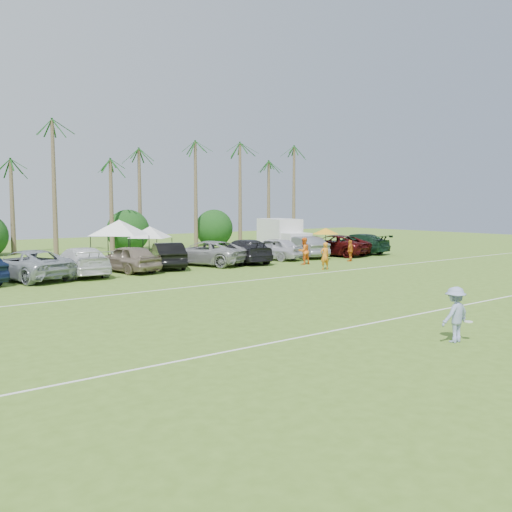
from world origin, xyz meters
TOP-DOWN VIEW (x-y plane):
  - ground at (0.00, 0.00)m, footprint 120.00×120.00m
  - field_lines at (0.00, 8.00)m, footprint 80.00×12.10m
  - palm_tree_4 at (-4.00, 38.00)m, footprint 2.40×2.40m
  - palm_tree_5 at (0.00, 38.00)m, footprint 2.40×2.40m
  - palm_tree_6 at (4.00, 38.00)m, footprint 2.40×2.40m
  - palm_tree_7 at (8.00, 38.00)m, footprint 2.40×2.40m
  - palm_tree_8 at (13.00, 38.00)m, footprint 2.40×2.40m
  - palm_tree_9 at (18.00, 38.00)m, footprint 2.40×2.40m
  - palm_tree_10 at (23.00, 38.00)m, footprint 2.40×2.40m
  - palm_tree_11 at (27.00, 38.00)m, footprint 2.40×2.40m
  - bush_tree_2 at (6.00, 39.00)m, footprint 4.00×4.00m
  - bush_tree_3 at (16.00, 39.00)m, footprint 4.00×4.00m
  - sideline_player_a at (9.46, 15.23)m, footprint 0.74×0.55m
  - sideline_player_b at (10.55, 18.45)m, footprint 0.96×0.75m
  - sideline_player_c at (14.83, 17.88)m, footprint 1.04×0.73m
  - box_truck at (14.82, 25.66)m, footprint 3.34×6.24m
  - canopy_tent_left at (-0.24, 25.96)m, footprint 4.68×4.68m
  - canopy_tent_right at (3.18, 27.93)m, footprint 3.81×3.81m
  - market_umbrella at (15.59, 21.30)m, footprint 2.15×2.15m
  - frisbee_player at (-1.38, -1.50)m, footprint 1.17×0.69m
  - parked_car_2 at (-7.70, 22.12)m, footprint 4.31×6.79m
  - parked_car_3 at (-4.59, 22.17)m, footprint 2.85×6.17m
  - parked_car_4 at (-1.48, 22.07)m, footprint 2.87×5.39m
  - parked_car_5 at (1.63, 22.51)m, footprint 3.55×5.61m
  - parked_car_6 at (4.75, 22.50)m, footprint 4.98×6.91m
  - parked_car_7 at (7.86, 22.10)m, footprint 3.58×6.38m
  - parked_car_8 at (10.97, 22.53)m, footprint 3.51×5.51m
  - parked_car_9 at (14.08, 22.42)m, footprint 2.72×5.54m
  - parked_car_10 at (17.19, 22.06)m, footprint 4.22×6.77m
  - parked_car_11 at (20.31, 22.17)m, footprint 3.15×6.27m

SIDE VIEW (x-z plane):
  - ground at x=0.00m, z-range 0.00..0.00m
  - field_lines at x=0.00m, z-range 0.00..0.01m
  - sideline_player_c at x=14.83m, z-range 0.00..1.64m
  - parked_car_2 at x=-7.70m, z-range 0.00..1.75m
  - parked_car_3 at x=-4.59m, z-range 0.00..1.75m
  - parked_car_4 at x=-1.48m, z-range 0.00..1.75m
  - parked_car_5 at x=1.63m, z-range 0.00..1.75m
  - parked_car_6 at x=4.75m, z-range 0.00..1.75m
  - parked_car_7 at x=7.86m, z-range 0.00..1.75m
  - parked_car_8 at x=10.97m, z-range 0.00..1.75m
  - parked_car_9 at x=14.08m, z-range 0.00..1.75m
  - parked_car_10 at x=17.19m, z-range 0.00..1.75m
  - parked_car_11 at x=20.31m, z-range 0.00..1.75m
  - frisbee_player at x=-1.38m, z-range 0.00..1.78m
  - sideline_player_a at x=9.46m, z-range 0.00..1.83m
  - sideline_player_b at x=10.55m, z-range 0.00..1.95m
  - box_truck at x=14.82m, z-range 0.11..3.16m
  - bush_tree_2 at x=6.00m, z-range -0.20..3.80m
  - bush_tree_3 at x=16.00m, z-range -0.20..3.80m
  - market_umbrella at x=15.59m, z-range 0.95..3.35m
  - canopy_tent_right at x=3.18m, z-range 1.10..4.18m
  - canopy_tent_left at x=-0.24m, z-range 1.35..5.14m
  - palm_tree_4 at x=-4.00m, z-range 3.03..11.93m
  - palm_tree_8 at x=13.00m, z-range 3.03..11.93m
  - palm_tree_5 at x=0.00m, z-range 3.40..13.30m
  - palm_tree_9 at x=18.00m, z-range 3.40..13.30m
  - palm_tree_6 at x=4.00m, z-range 3.76..14.66m
  - palm_tree_10 at x=23.00m, z-range 3.76..14.66m
  - palm_tree_7 at x=8.00m, z-range 4.11..16.01m
  - palm_tree_11 at x=27.00m, z-range 4.11..16.01m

